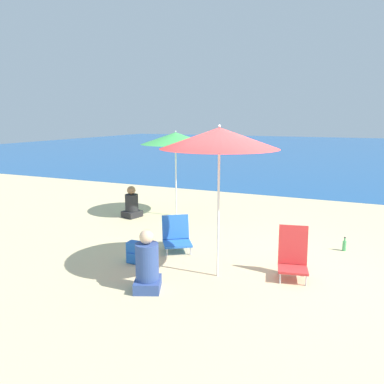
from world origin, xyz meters
TOP-DOWN VIEW (x-y plane):
  - ground_plane at (0.00, 0.00)m, footprint 60.00×60.00m
  - sea_water at (0.00, 26.29)m, footprint 60.00×40.00m
  - beach_umbrella_red at (-0.50, -0.32)m, footprint 1.81×1.81m
  - beach_umbrella_green at (-2.75, 2.80)m, footprint 1.74×1.74m
  - beach_chair_blue at (-1.63, 0.51)m, footprint 0.74×0.76m
  - beach_chair_red at (0.60, 0.11)m, footprint 0.54×0.56m
  - person_seated_near at (-1.28, -1.20)m, footprint 0.52×0.55m
  - person_seated_far at (-3.73, 2.23)m, footprint 0.46×0.51m
  - backpack_blue at (-2.01, -0.36)m, footprint 0.27×0.22m
  - water_bottle at (1.33, 1.73)m, footprint 0.07×0.07m

SIDE VIEW (x-z plane):
  - ground_plane at x=0.00m, z-range 0.00..0.00m
  - sea_water at x=0.00m, z-range 0.00..0.01m
  - water_bottle at x=1.33m, z-range -0.03..0.24m
  - backpack_blue at x=-2.01m, z-range 0.00..0.37m
  - beach_chair_blue at x=-1.63m, z-range -0.04..0.61m
  - person_seated_far at x=-3.73m, z-range -0.08..0.73m
  - beach_chair_red at x=0.60m, z-range -0.04..0.78m
  - person_seated_near at x=-1.28m, z-range -0.08..0.83m
  - beach_umbrella_green at x=-2.75m, z-range 0.90..3.08m
  - beach_umbrella_red at x=-0.50m, z-range 1.00..3.39m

